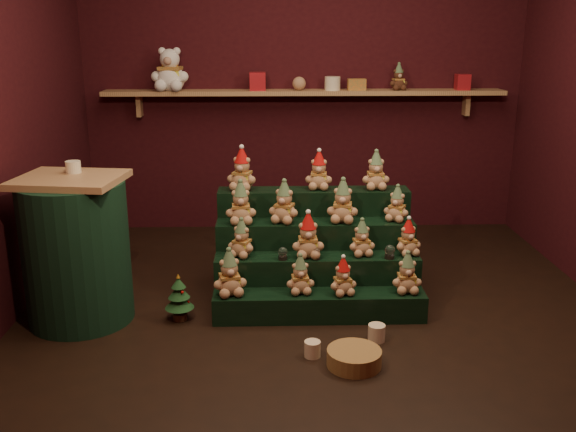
{
  "coord_description": "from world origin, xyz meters",
  "views": [
    {
      "loc": [
        -0.32,
        -3.97,
        1.86
      ],
      "look_at": [
        -0.19,
        0.25,
        0.62
      ],
      "focal_mm": 40.0,
      "sensor_mm": 36.0,
      "label": 1
    }
  ],
  "objects_px": {
    "snow_globe_a": "(283,253)",
    "snow_globe_b": "(316,254)",
    "mug_right": "(377,333)",
    "brown_bear": "(399,77)",
    "mug_left": "(312,349)",
    "white_bear": "(170,64)",
    "snow_globe_c": "(390,252)",
    "wicker_basket": "(354,358)",
    "riser_tier_front": "(319,306)",
    "side_table": "(76,251)",
    "mini_christmas_tree": "(179,297)"
  },
  "relations": [
    {
      "from": "snow_globe_a",
      "to": "snow_globe_b",
      "type": "xyz_separation_m",
      "value": [
        0.22,
        0.0,
        -0.0
      ]
    },
    {
      "from": "mug_right",
      "to": "brown_bear",
      "type": "height_order",
      "value": "brown_bear"
    },
    {
      "from": "mug_left",
      "to": "white_bear",
      "type": "height_order",
      "value": "white_bear"
    },
    {
      "from": "snow_globe_c",
      "to": "wicker_basket",
      "type": "relative_size",
      "value": 0.3
    },
    {
      "from": "riser_tier_front",
      "to": "mug_right",
      "type": "distance_m",
      "value": 0.47
    },
    {
      "from": "snow_globe_b",
      "to": "side_table",
      "type": "relative_size",
      "value": 0.08
    },
    {
      "from": "white_bear",
      "to": "brown_bear",
      "type": "height_order",
      "value": "white_bear"
    },
    {
      "from": "mini_christmas_tree",
      "to": "white_bear",
      "type": "height_order",
      "value": "white_bear"
    },
    {
      "from": "snow_globe_b",
      "to": "mug_left",
      "type": "bearing_deg",
      "value": -95.5
    },
    {
      "from": "mug_left",
      "to": "brown_bear",
      "type": "height_order",
      "value": "brown_bear"
    },
    {
      "from": "side_table",
      "to": "wicker_basket",
      "type": "relative_size",
      "value": 3.09
    },
    {
      "from": "snow_globe_c",
      "to": "side_table",
      "type": "height_order",
      "value": "side_table"
    },
    {
      "from": "mini_christmas_tree",
      "to": "wicker_basket",
      "type": "distance_m",
      "value": 1.25
    },
    {
      "from": "snow_globe_a",
      "to": "side_table",
      "type": "bearing_deg",
      "value": -174.97
    },
    {
      "from": "side_table",
      "to": "white_bear",
      "type": "relative_size",
      "value": 2.06
    },
    {
      "from": "riser_tier_front",
      "to": "mini_christmas_tree",
      "type": "relative_size",
      "value": 4.31
    },
    {
      "from": "snow_globe_a",
      "to": "snow_globe_c",
      "type": "distance_m",
      "value": 0.72
    },
    {
      "from": "snow_globe_a",
      "to": "snow_globe_c",
      "type": "relative_size",
      "value": 0.91
    },
    {
      "from": "snow_globe_a",
      "to": "mug_left",
      "type": "distance_m",
      "value": 0.78
    },
    {
      "from": "side_table",
      "to": "mini_christmas_tree",
      "type": "xyz_separation_m",
      "value": [
        0.65,
        -0.03,
        -0.32
      ]
    },
    {
      "from": "white_bear",
      "to": "brown_bear",
      "type": "relative_size",
      "value": 2.04
    },
    {
      "from": "mini_christmas_tree",
      "to": "wicker_basket",
      "type": "height_order",
      "value": "mini_christmas_tree"
    },
    {
      "from": "side_table",
      "to": "brown_bear",
      "type": "xyz_separation_m",
      "value": [
        2.41,
        1.87,
        0.96
      ]
    },
    {
      "from": "snow_globe_c",
      "to": "brown_bear",
      "type": "relative_size",
      "value": 0.41
    },
    {
      "from": "snow_globe_c",
      "to": "white_bear",
      "type": "height_order",
      "value": "white_bear"
    },
    {
      "from": "wicker_basket",
      "to": "white_bear",
      "type": "distance_m",
      "value": 3.25
    },
    {
      "from": "riser_tier_front",
      "to": "mug_right",
      "type": "relative_size",
      "value": 13.24
    },
    {
      "from": "snow_globe_b",
      "to": "side_table",
      "type": "xyz_separation_m",
      "value": [
        -1.56,
        -0.12,
        0.08
      ]
    },
    {
      "from": "wicker_basket",
      "to": "mug_left",
      "type": "bearing_deg",
      "value": 153.86
    },
    {
      "from": "snow_globe_b",
      "to": "snow_globe_c",
      "type": "relative_size",
      "value": 0.83
    },
    {
      "from": "snow_globe_c",
      "to": "side_table",
      "type": "xyz_separation_m",
      "value": [
        -2.06,
        -0.12,
        0.07
      ]
    },
    {
      "from": "snow_globe_b",
      "to": "mug_left",
      "type": "height_order",
      "value": "snow_globe_b"
    },
    {
      "from": "snow_globe_b",
      "to": "brown_bear",
      "type": "distance_m",
      "value": 2.21
    },
    {
      "from": "riser_tier_front",
      "to": "mug_left",
      "type": "relative_size",
      "value": 14.52
    },
    {
      "from": "mug_right",
      "to": "wicker_basket",
      "type": "height_order",
      "value": "mug_right"
    },
    {
      "from": "snow_globe_b",
      "to": "white_bear",
      "type": "height_order",
      "value": "white_bear"
    },
    {
      "from": "wicker_basket",
      "to": "mug_right",
      "type": "bearing_deg",
      "value": 59.39
    },
    {
      "from": "mini_christmas_tree",
      "to": "snow_globe_c",
      "type": "bearing_deg",
      "value": 6.15
    },
    {
      "from": "riser_tier_front",
      "to": "white_bear",
      "type": "distance_m",
      "value": 2.69
    },
    {
      "from": "mini_christmas_tree",
      "to": "brown_bear",
      "type": "xyz_separation_m",
      "value": [
        1.76,
        1.91,
        1.28
      ]
    },
    {
      "from": "riser_tier_front",
      "to": "brown_bear",
      "type": "relative_size",
      "value": 6.07
    },
    {
      "from": "riser_tier_front",
      "to": "snow_globe_b",
      "type": "relative_size",
      "value": 17.67
    },
    {
      "from": "snow_globe_b",
      "to": "brown_bear",
      "type": "xyz_separation_m",
      "value": [
        0.85,
        1.76,
        1.04
      ]
    },
    {
      "from": "snow_globe_a",
      "to": "snow_globe_b",
      "type": "distance_m",
      "value": 0.22
    },
    {
      "from": "side_table",
      "to": "brown_bear",
      "type": "distance_m",
      "value": 3.2
    },
    {
      "from": "snow_globe_a",
      "to": "mug_left",
      "type": "height_order",
      "value": "snow_globe_a"
    },
    {
      "from": "side_table",
      "to": "snow_globe_c",
      "type": "bearing_deg",
      "value": 11.36
    },
    {
      "from": "riser_tier_front",
      "to": "snow_globe_b",
      "type": "xyz_separation_m",
      "value": [
        -0.01,
        0.16,
        0.31
      ]
    },
    {
      "from": "mug_left",
      "to": "wicker_basket",
      "type": "distance_m",
      "value": 0.26
    },
    {
      "from": "snow_globe_a",
      "to": "side_table",
      "type": "distance_m",
      "value": 1.34
    }
  ]
}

